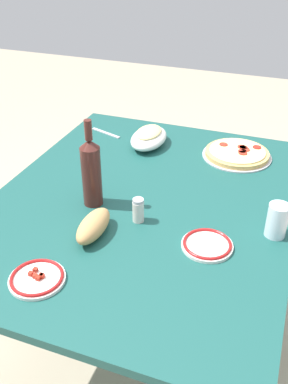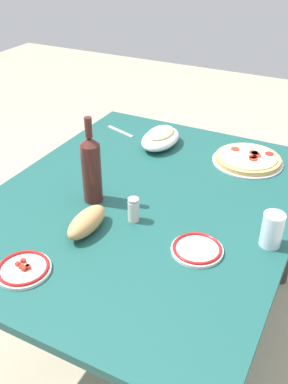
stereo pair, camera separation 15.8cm
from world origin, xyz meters
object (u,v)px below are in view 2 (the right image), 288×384
Objects in this scene: bread_loaf at (87,222)px; baked_pasta_dish at (160,137)px; water_glass at (272,230)px; spice_shaker at (134,210)px; pepperoni_pizza at (248,159)px; dining_table at (144,221)px; wine_bottle at (91,168)px; side_plate_near at (23,269)px; side_plate_far at (197,249)px.

baked_pasta_dish is at bearing 4.60° from bread_loaf.
baked_pasta_dish is at bearing 51.88° from water_glass.
water_glass is at bearing -128.12° from baked_pasta_dish.
spice_shaker reaches higher than bread_loaf.
pepperoni_pizza is 0.40m from baked_pasta_dish.
dining_table is 4.22× the size of wine_bottle.
water_glass is (-0.05, -0.47, 0.16)m from dining_table.
pepperoni_pizza is 3.41× the size of spice_shaker.
side_plate_near is (-0.42, -0.02, -0.12)m from wine_bottle.
wine_bottle is 0.43m from side_plate_near.
side_plate_near is (-0.96, 0.40, -0.01)m from pepperoni_pizza.
baked_pasta_dish is 2.76× the size of spice_shaker.
side_plate_near is 0.26m from bread_loaf.
dining_table is 11.83× the size of water_glass.
baked_pasta_dish reaches higher than pepperoni_pizza.
wine_bottle is at bearing 3.28° from side_plate_near.
baked_pasta_dish is (-0.03, 0.40, 0.03)m from pepperoni_pizza.
spice_shaker reaches higher than pepperoni_pizza.
water_glass is at bearing -53.57° from side_plate_near.
wine_bottle is 1.98× the size of side_plate_far.
bread_loaf is at bearing 100.51° from side_plate_far.
wine_bottle is 0.64m from water_glass.
pepperoni_pizza is at bearing -29.91° from dining_table.
dining_table is at bearing -61.41° from wine_bottle.
spice_shaker is at bearing 158.39° from pepperoni_pizza.
water_glass reaches higher than bread_loaf.
baked_pasta_dish reaches higher than dining_table.
water_glass is (-0.51, -0.21, 0.04)m from pepperoni_pizza.
dining_table is 8.35× the size of side_plate_far.
pepperoni_pizza is at bearing -21.61° from spice_shaker.
dining_table is at bearing -15.37° from side_plate_near.
water_glass is 0.71× the size of side_plate_far.
baked_pasta_dish is at bearing 16.26° from spice_shaker.
spice_shaker is at bearing -163.74° from baked_pasta_dish.
baked_pasta_dish is at bearing -3.14° from wine_bottle.
wine_bottle is (-0.54, 0.42, 0.12)m from pepperoni_pizza.
side_plate_far is at bearing -102.42° from spice_shaker.
baked_pasta_dish is 1.47× the size of side_plate_far.
dining_table is at bearing 83.71° from water_glass.
spice_shaker is (-0.56, -0.16, 0.00)m from baked_pasta_dish.
spice_shaker is (0.37, -0.17, 0.03)m from side_plate_near.
side_plate_near is at bearing 166.63° from bread_loaf.
dining_table is at bearing 12.08° from spice_shaker.
wine_bottle is (-0.51, 0.03, 0.09)m from baked_pasta_dish.
side_plate_far is at bearing -102.73° from wine_bottle.
spice_shaker is (0.12, -0.11, 0.01)m from bread_loaf.
spice_shaker reaches higher than side_plate_far.
water_glass is at bearing -54.61° from side_plate_far.
wine_bottle reaches higher than side_plate_near.
water_glass is at bearing -157.16° from pepperoni_pizza.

